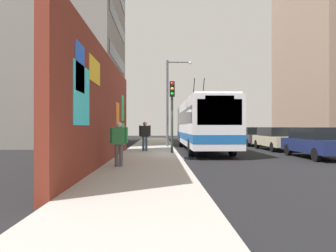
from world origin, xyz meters
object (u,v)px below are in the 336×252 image
object	(u,v)px
city_bus	(202,123)
street_lamp	(170,96)
traffic_light	(172,105)
parked_car_navy	(316,142)
parked_car_champagne	(276,138)
pedestrian_midblock	(145,134)
pedestrian_near_wall	(119,140)
parked_car_dark_gray	(253,136)

from	to	relation	value
city_bus	street_lamp	size ratio (longest dim) A/B	1.90
traffic_light	street_lamp	xyz separation A→B (m)	(6.32, -0.13, 1.08)
parked_car_navy	street_lamp	size ratio (longest dim) A/B	0.72
traffic_light	parked_car_champagne	bearing A→B (deg)	-61.80
pedestrian_midblock	parked_car_champagne	bearing A→B (deg)	-74.17
city_bus	traffic_light	bearing A→B (deg)	148.84
city_bus	street_lamp	bearing A→B (deg)	36.13
parked_car_champagne	pedestrian_midblock	world-z (taller)	pedestrian_midblock
parked_car_champagne	pedestrian_near_wall	xyz separation A→B (m)	(-9.74, 9.55, 0.28)
parked_car_champagne	street_lamp	size ratio (longest dim) A/B	0.75
traffic_light	street_lamp	distance (m)	6.42
parked_car_dark_gray	street_lamp	xyz separation A→B (m)	(-2.81, 7.22, 3.10)
parked_car_champagne	pedestrian_near_wall	size ratio (longest dim) A/B	3.00
city_bus	parked_car_champagne	bearing A→B (deg)	-85.75
city_bus	pedestrian_near_wall	bearing A→B (deg)	155.06
city_bus	parked_car_navy	world-z (taller)	city_bus
parked_car_navy	parked_car_champagne	world-z (taller)	same
parked_car_navy	pedestrian_midblock	bearing A→B (deg)	71.67
parked_car_dark_gray	pedestrian_near_wall	bearing A→B (deg)	147.41
parked_car_dark_gray	street_lamp	distance (m)	8.35
parked_car_navy	pedestrian_near_wall	world-z (taller)	pedestrian_near_wall
city_bus	parked_car_champagne	world-z (taller)	city_bus
parked_car_champagne	traffic_light	world-z (taller)	traffic_light
parked_car_champagne	parked_car_dark_gray	size ratio (longest dim) A/B	1.21
pedestrian_midblock	traffic_light	bearing A→B (deg)	-131.72
parked_car_navy	parked_car_dark_gray	xyz separation A→B (m)	(10.69, 0.00, -0.00)
parked_car_champagne	pedestrian_midblock	xyz separation A→B (m)	(-2.53, 8.93, 0.36)
parked_car_champagne	traffic_light	distance (m)	8.58
pedestrian_midblock	street_lamp	world-z (taller)	street_lamp
city_bus	parked_car_dark_gray	distance (m)	7.70
city_bus	traffic_light	xyz separation A→B (m)	(-3.56, 2.15, 1.01)
parked_car_champagne	parked_car_dark_gray	distance (m)	5.20
city_bus	street_lamp	xyz separation A→B (m)	(2.77, 2.02, 2.09)
city_bus	parked_car_champagne	xyz separation A→B (m)	(0.39, -5.20, -1.01)
parked_car_navy	parked_car_champagne	xyz separation A→B (m)	(5.49, 0.00, 0.00)
parked_car_champagne	street_lamp	xyz separation A→B (m)	(2.38, 7.22, 3.10)
parked_car_navy	pedestrian_near_wall	size ratio (longest dim) A/B	2.88
parked_car_champagne	parked_car_dark_gray	xyz separation A→B (m)	(5.20, 0.00, -0.00)
parked_car_navy	parked_car_dark_gray	distance (m)	10.69
pedestrian_midblock	street_lamp	bearing A→B (deg)	-19.18
pedestrian_near_wall	traffic_light	world-z (taller)	traffic_light
parked_car_navy	street_lamp	bearing A→B (deg)	42.53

